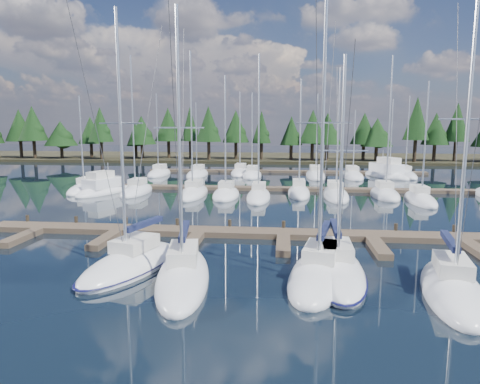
# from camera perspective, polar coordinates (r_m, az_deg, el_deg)

# --- Properties ---
(ground) EXTENTS (260.00, 260.00, 0.00)m
(ground) POSITION_cam_1_polar(r_m,az_deg,el_deg) (42.56, 5.89, -1.80)
(ground) COLOR black
(ground) RESTS_ON ground
(far_shore) EXTENTS (220.00, 30.00, 0.60)m
(far_shore) POSITION_cam_1_polar(r_m,az_deg,el_deg) (102.11, 6.00, 4.56)
(far_shore) COLOR #2C2918
(far_shore) RESTS_ON ground
(main_dock) EXTENTS (44.00, 6.13, 0.90)m
(main_dock) POSITION_cam_1_polar(r_m,az_deg,el_deg) (30.17, 5.82, -5.84)
(main_dock) COLOR brown
(main_dock) RESTS_ON ground
(back_docks) EXTENTS (50.00, 21.80, 0.40)m
(back_docks) POSITION_cam_1_polar(r_m,az_deg,el_deg) (61.89, 5.95, 1.71)
(back_docks) COLOR brown
(back_docks) RESTS_ON ground
(front_sailboat_1) EXTENTS (5.32, 8.83, 14.44)m
(front_sailboat_1) POSITION_cam_1_polar(r_m,az_deg,el_deg) (24.63, -14.28, -9.26)
(front_sailboat_1) COLOR white
(front_sailboat_1) RESTS_ON ground
(front_sailboat_2) EXTENTS (4.10, 9.45, 14.04)m
(front_sailboat_2) POSITION_cam_1_polar(r_m,az_deg,el_deg) (22.31, -7.61, -10.97)
(front_sailboat_2) COLOR white
(front_sailboat_2) RESTS_ON ground
(front_sailboat_3) EXTENTS (4.61, 9.02, 14.46)m
(front_sailboat_3) POSITION_cam_1_polar(r_m,az_deg,el_deg) (22.77, 10.57, -10.64)
(front_sailboat_3) COLOR white
(front_sailboat_3) RESTS_ON ground
(front_sailboat_4) EXTENTS (3.19, 8.95, 12.00)m
(front_sailboat_4) POSITION_cam_1_polar(r_m,az_deg,el_deg) (23.38, 12.75, -10.24)
(front_sailboat_4) COLOR white
(front_sailboat_4) RESTS_ON ground
(front_sailboat_5) EXTENTS (4.03, 8.54, 14.72)m
(front_sailboat_5) POSITION_cam_1_polar(r_m,az_deg,el_deg) (22.66, 26.44, -11.50)
(front_sailboat_5) COLOR white
(front_sailboat_5) RESTS_ON ground
(back_sailboat_rows) EXTENTS (49.26, 32.48, 16.55)m
(back_sailboat_rows) POSITION_cam_1_polar(r_m,az_deg,el_deg) (57.56, 6.02, 1.24)
(back_sailboat_rows) COLOR white
(back_sailboat_rows) RESTS_ON ground
(motor_yacht_left) EXTENTS (5.51, 9.03, 4.28)m
(motor_yacht_left) POSITION_cam_1_polar(r_m,az_deg,el_deg) (52.48, -17.72, 0.36)
(motor_yacht_left) COLOR white
(motor_yacht_left) RESTS_ON ground
(motor_yacht_right) EXTENTS (7.11, 10.50, 5.02)m
(motor_yacht_right) POSITION_cam_1_polar(r_m,az_deg,el_deg) (69.49, 18.92, 2.34)
(motor_yacht_right) COLOR white
(motor_yacht_right) RESTS_ON ground
(tree_line) EXTENTS (185.15, 11.87, 12.95)m
(tree_line) POSITION_cam_1_polar(r_m,az_deg,el_deg) (91.98, 6.77, 8.28)
(tree_line) COLOR black
(tree_line) RESTS_ON far_shore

